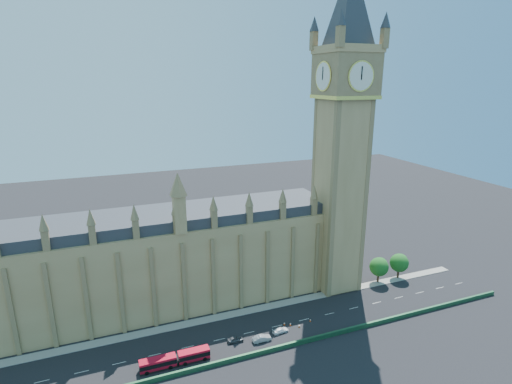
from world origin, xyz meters
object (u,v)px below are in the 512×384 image
object	(u,v)px
red_bus	(175,359)
car_white	(281,330)
car_grey	(236,339)
car_silver	(262,338)

from	to	relation	value
red_bus	car_white	world-z (taller)	red_bus
car_grey	car_silver	distance (m)	6.59
car_grey	car_silver	world-z (taller)	car_silver
car_silver	car_white	size ratio (longest dim) A/B	1.10
car_white	car_silver	bearing A→B (deg)	97.19
car_silver	car_grey	bearing A→B (deg)	71.20
car_grey	red_bus	bearing A→B (deg)	105.67
car_grey	car_white	bearing A→B (deg)	-87.59
car_silver	car_white	world-z (taller)	car_silver
red_bus	car_white	distance (m)	27.72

